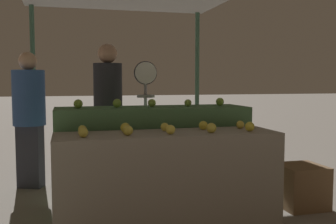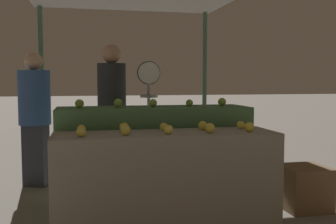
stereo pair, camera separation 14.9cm
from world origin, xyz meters
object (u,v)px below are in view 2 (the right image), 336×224
at_px(produce_scale, 149,98).
at_px(person_customer_left, 35,110).
at_px(wooden_crate_side, 304,188).
at_px(person_vendor_at_scale, 112,105).

xyz_separation_m(produce_scale, person_customer_left, (-1.30, 0.51, -0.16)).
bearing_deg(wooden_crate_side, produce_scale, 145.45).
bearing_deg(wooden_crate_side, person_customer_left, 151.37).
bearing_deg(person_customer_left, person_vendor_at_scale, -175.73).
bearing_deg(person_customer_left, wooden_crate_side, 173.98).
bearing_deg(wooden_crate_side, person_vendor_at_scale, 146.86).
height_order(person_vendor_at_scale, person_customer_left, person_vendor_at_scale).
relative_size(person_customer_left, wooden_crate_side, 3.76).
bearing_deg(person_customer_left, produce_scale, -178.84).
relative_size(produce_scale, wooden_crate_side, 3.50).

